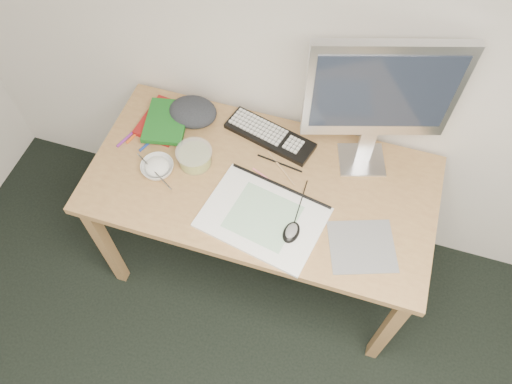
% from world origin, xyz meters
% --- Properties ---
extents(desk, '(1.40, 0.70, 0.75)m').
position_xyz_m(desk, '(-0.23, 1.43, 0.67)').
color(desk, tan).
rests_on(desk, ground).
extents(mousepad, '(0.30, 0.29, 0.00)m').
position_xyz_m(mousepad, '(0.21, 1.27, 0.75)').
color(mousepad, slate).
rests_on(mousepad, desk).
extents(sketchpad, '(0.50, 0.40, 0.01)m').
position_xyz_m(sketchpad, '(-0.17, 1.27, 0.76)').
color(sketchpad, white).
rests_on(sketchpad, desk).
extents(keyboard, '(0.41, 0.22, 0.02)m').
position_xyz_m(keyboard, '(-0.26, 1.66, 0.76)').
color(keyboard, black).
rests_on(keyboard, desk).
extents(monitor, '(0.52, 0.21, 0.62)m').
position_xyz_m(monitor, '(0.13, 1.66, 1.14)').
color(monitor, silver).
rests_on(monitor, desk).
extents(mouse, '(0.07, 0.10, 0.03)m').
position_xyz_m(mouse, '(-0.05, 1.24, 0.78)').
color(mouse, black).
rests_on(mouse, sketchpad).
extents(rice_bowl, '(0.15, 0.15, 0.04)m').
position_xyz_m(rice_bowl, '(-0.65, 1.36, 0.77)').
color(rice_bowl, white).
rests_on(rice_bowl, desk).
extents(chopsticks, '(0.20, 0.13, 0.02)m').
position_xyz_m(chopsticks, '(-0.64, 1.33, 0.79)').
color(chopsticks, silver).
rests_on(chopsticks, rice_bowl).
extents(fruit_tub, '(0.18, 0.18, 0.07)m').
position_xyz_m(fruit_tub, '(-0.52, 1.45, 0.79)').
color(fruit_tub, '#DDD24E').
rests_on(fruit_tub, desk).
extents(book_red, '(0.20, 0.25, 0.02)m').
position_xyz_m(book_red, '(-0.73, 1.60, 0.76)').
color(book_red, maroon).
rests_on(book_red, desk).
extents(book_green, '(0.22, 0.27, 0.02)m').
position_xyz_m(book_green, '(-0.70, 1.59, 0.78)').
color(book_green, '#18601C').
rests_on(book_green, book_red).
extents(cloth_lump, '(0.22, 0.20, 0.07)m').
position_xyz_m(cloth_lump, '(-0.61, 1.67, 0.79)').
color(cloth_lump, '#24262B').
rests_on(cloth_lump, desk).
extents(pencil_pink, '(0.17, 0.08, 0.01)m').
position_xyz_m(pencil_pink, '(-0.20, 1.45, 0.75)').
color(pencil_pink, pink).
rests_on(pencil_pink, desk).
extents(pencil_tan, '(0.15, 0.14, 0.01)m').
position_xyz_m(pencil_tan, '(-0.17, 1.52, 0.75)').
color(pencil_tan, tan).
rests_on(pencil_tan, desk).
extents(pencil_black, '(0.20, 0.04, 0.01)m').
position_xyz_m(pencil_black, '(-0.18, 1.54, 0.75)').
color(pencil_black, black).
rests_on(pencil_black, desk).
extents(marker_blue, '(0.06, 0.12, 0.01)m').
position_xyz_m(marker_blue, '(-0.74, 1.48, 0.76)').
color(marker_blue, '#1B3997').
rests_on(marker_blue, desk).
extents(marker_orange, '(0.04, 0.11, 0.01)m').
position_xyz_m(marker_orange, '(-0.81, 1.50, 0.76)').
color(marker_orange, orange).
rests_on(marker_orange, desk).
extents(marker_purple, '(0.05, 0.13, 0.01)m').
position_xyz_m(marker_purple, '(-0.84, 1.48, 0.76)').
color(marker_purple, '#79268D').
rests_on(marker_purple, desk).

